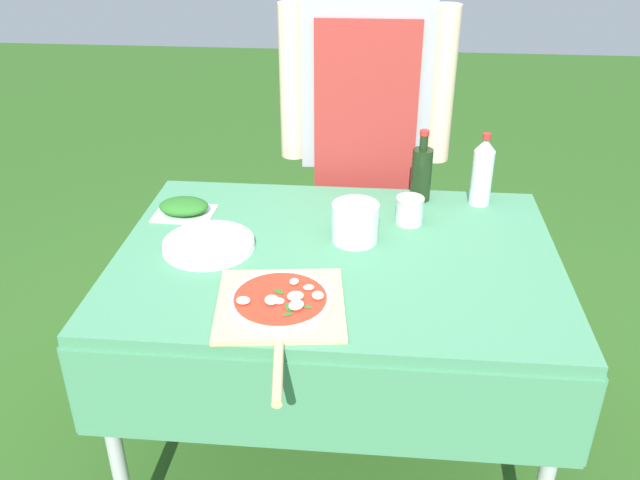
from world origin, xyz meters
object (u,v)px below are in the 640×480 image
(person_cook, at_px, (365,120))
(plate_stack, at_px, (209,244))
(prep_table, at_px, (337,277))
(oil_bottle, at_px, (421,173))
(water_bottle, at_px, (482,171))
(mixing_tub, at_px, (355,222))
(herb_container, at_px, (184,207))
(sauce_jar, at_px, (409,212))
(pizza_on_peel, at_px, (281,305))

(person_cook, distance_m, plate_stack, 0.83)
(prep_table, bearing_deg, oil_bottle, 56.86)
(prep_table, relative_size, water_bottle, 5.31)
(mixing_tub, xyz_separation_m, plate_stack, (-0.43, -0.09, -0.05))
(prep_table, height_order, oil_bottle, oil_bottle)
(water_bottle, bearing_deg, herb_container, -170.06)
(sauce_jar, bearing_deg, plate_stack, -159.89)
(person_cook, relative_size, herb_container, 8.60)
(prep_table, xyz_separation_m, plate_stack, (-0.38, -0.01, 0.10))
(prep_table, distance_m, water_bottle, 0.63)
(plate_stack, bearing_deg, oil_bottle, 32.02)
(prep_table, xyz_separation_m, oil_bottle, (0.26, 0.39, 0.18))
(plate_stack, bearing_deg, water_bottle, 24.67)
(water_bottle, xyz_separation_m, sauce_jar, (-0.24, -0.17, -0.08))
(water_bottle, height_order, herb_container, water_bottle)
(pizza_on_peel, relative_size, herb_container, 2.85)
(herb_container, bearing_deg, pizza_on_peel, -52.65)
(water_bottle, distance_m, plate_stack, 0.93)
(oil_bottle, height_order, herb_container, oil_bottle)
(plate_stack, bearing_deg, prep_table, 1.10)
(person_cook, xyz_separation_m, water_bottle, (0.40, -0.29, -0.07))
(person_cook, distance_m, pizza_on_peel, 1.01)
(pizza_on_peel, bearing_deg, mixing_tub, 59.08)
(person_cook, xyz_separation_m, sauce_jar, (0.16, -0.46, -0.14))
(water_bottle, bearing_deg, pizza_on_peel, -130.36)
(pizza_on_peel, relative_size, mixing_tub, 3.92)
(herb_container, bearing_deg, sauce_jar, 0.34)
(water_bottle, relative_size, plate_stack, 0.90)
(herb_container, height_order, sauce_jar, sauce_jar)
(oil_bottle, bearing_deg, plate_stack, -147.98)
(prep_table, relative_size, mixing_tub, 9.28)
(prep_table, relative_size, herb_container, 6.76)
(prep_table, bearing_deg, mixing_tub, 59.62)
(prep_table, distance_m, person_cook, 0.73)
(oil_bottle, bearing_deg, pizza_on_peel, -118.68)
(pizza_on_peel, xyz_separation_m, sauce_jar, (0.34, 0.52, 0.03))
(prep_table, xyz_separation_m, pizza_on_peel, (-0.13, -0.30, 0.10))
(herb_container, distance_m, plate_stack, 0.25)
(oil_bottle, distance_m, plate_stack, 0.76)
(sauce_jar, bearing_deg, oil_bottle, 77.17)
(herb_container, bearing_deg, water_bottle, 9.94)
(prep_table, distance_m, pizza_on_peel, 0.34)
(pizza_on_peel, distance_m, plate_stack, 0.39)
(prep_table, bearing_deg, water_bottle, 39.70)
(oil_bottle, relative_size, water_bottle, 1.00)
(water_bottle, distance_m, sauce_jar, 0.30)
(oil_bottle, bearing_deg, mixing_tub, -123.85)
(oil_bottle, height_order, sauce_jar, oil_bottle)
(mixing_tub, height_order, plate_stack, mixing_tub)
(person_cook, bearing_deg, sauce_jar, 107.81)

